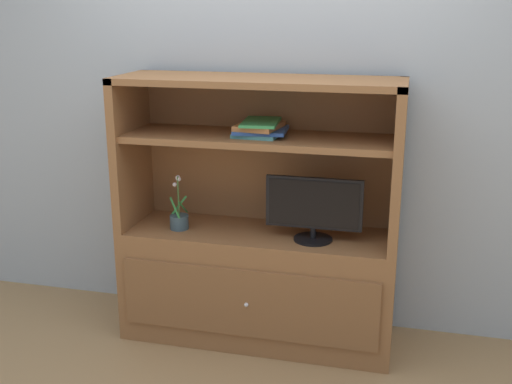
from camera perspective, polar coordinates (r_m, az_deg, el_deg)
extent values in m
plane|color=#99754C|center=(3.50, -1.44, -16.04)|extent=(8.00, 8.00, 0.00)
cube|color=#9EA8B2|center=(3.71, 1.51, 9.05)|extent=(6.00, 0.10, 2.80)
cube|color=brown|center=(3.68, 0.19, -8.45)|extent=(1.56, 0.49, 0.66)
cube|color=brown|center=(3.45, -0.84, -10.19)|extent=(1.44, 0.02, 0.39)
sphere|color=silver|center=(3.44, -0.90, -10.30)|extent=(0.02, 0.02, 0.02)
cube|color=brown|center=(3.68, -11.33, 3.79)|extent=(0.05, 0.49, 0.87)
cube|color=brown|center=(3.33, 12.92, 2.40)|extent=(0.05, 0.49, 0.87)
cube|color=brown|center=(3.65, 1.09, 4.03)|extent=(1.56, 0.02, 0.87)
cube|color=brown|center=(3.36, 0.21, 10.15)|extent=(1.56, 0.49, 0.04)
cube|color=brown|center=(3.41, 0.20, 4.90)|extent=(1.46, 0.44, 0.04)
cylinder|color=black|center=(3.44, 5.24, -4.31)|extent=(0.21, 0.21, 0.01)
cylinder|color=black|center=(3.43, 5.26, -3.76)|extent=(0.03, 0.03, 0.06)
cube|color=black|center=(3.37, 5.33, -1.02)|extent=(0.53, 0.02, 0.29)
cube|color=black|center=(3.36, 5.30, -1.09)|extent=(0.49, 0.00, 0.26)
cylinder|color=#384C56|center=(3.61, -7.05, -2.74)|extent=(0.11, 0.11, 0.08)
cylinder|color=#3D6B33|center=(3.56, -7.13, -0.37)|extent=(0.01, 0.01, 0.23)
cube|color=#2D7A38|center=(3.57, -6.69, -1.40)|extent=(0.02, 0.14, 0.11)
cube|color=#2D7A38|center=(3.61, -7.07, -1.24)|extent=(0.09, 0.03, 0.12)
cube|color=#2D7A38|center=(3.57, -7.45, -1.46)|extent=(0.08, 0.06, 0.11)
sphere|color=silver|center=(3.55, -7.48, 0.69)|extent=(0.02, 0.02, 0.02)
sphere|color=silver|center=(3.55, -7.17, 1.29)|extent=(0.03, 0.03, 0.03)
sphere|color=silver|center=(3.55, -7.12, 1.19)|extent=(0.03, 0.03, 0.03)
cube|color=teal|center=(3.40, 0.30, 5.38)|extent=(0.25, 0.27, 0.02)
cube|color=#2D519E|center=(3.40, 0.47, 5.71)|extent=(0.30, 0.29, 0.02)
cube|color=#A56638|center=(3.39, 0.31, 6.08)|extent=(0.24, 0.30, 0.03)
cube|color=#338C4C|center=(3.37, 0.44, 6.42)|extent=(0.21, 0.32, 0.02)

